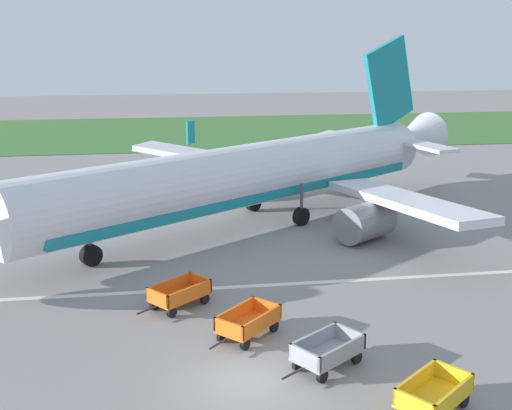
{
  "coord_description": "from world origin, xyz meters",
  "views": [
    {
      "loc": [
        -2.4,
        -18.65,
        11.23
      ],
      "look_at": [
        2.09,
        12.38,
        2.8
      ],
      "focal_mm": 44.11,
      "sensor_mm": 36.0,
      "label": 1
    }
  ],
  "objects_px": {
    "airplane": "(259,174)",
    "baggage_cart_third_in_row": "(248,322)",
    "baggage_cart_fourth_in_row": "(179,294)",
    "baggage_cart_nearest": "(434,395)",
    "baggage_cart_second_in_row": "(328,351)"
  },
  "relations": [
    {
      "from": "baggage_cart_second_in_row",
      "to": "baggage_cart_third_in_row",
      "type": "relative_size",
      "value": 1.09
    },
    {
      "from": "baggage_cart_third_in_row",
      "to": "baggage_cart_fourth_in_row",
      "type": "relative_size",
      "value": 0.95
    },
    {
      "from": "baggage_cart_nearest",
      "to": "baggage_cart_fourth_in_row",
      "type": "height_order",
      "value": "same"
    },
    {
      "from": "airplane",
      "to": "baggage_cart_third_in_row",
      "type": "xyz_separation_m",
      "value": [
        -2.74,
        -15.3,
        -2.45
      ]
    },
    {
      "from": "airplane",
      "to": "baggage_cart_third_in_row",
      "type": "height_order",
      "value": "airplane"
    },
    {
      "from": "airplane",
      "to": "baggage_cart_second_in_row",
      "type": "height_order",
      "value": "airplane"
    },
    {
      "from": "baggage_cart_second_in_row",
      "to": "baggage_cart_third_in_row",
      "type": "distance_m",
      "value": 3.63
    },
    {
      "from": "airplane",
      "to": "baggage_cart_fourth_in_row",
      "type": "height_order",
      "value": "airplane"
    },
    {
      "from": "airplane",
      "to": "baggage_cart_second_in_row",
      "type": "xyz_separation_m",
      "value": [
        -0.29,
        -17.98,
        -2.45
      ]
    },
    {
      "from": "airplane",
      "to": "baggage_cart_third_in_row",
      "type": "relative_size",
      "value": 10.87
    },
    {
      "from": "airplane",
      "to": "baggage_cart_third_in_row",
      "type": "bearing_deg",
      "value": -100.14
    },
    {
      "from": "baggage_cart_nearest",
      "to": "airplane",
      "type": "bearing_deg",
      "value": 96.04
    },
    {
      "from": "airplane",
      "to": "baggage_cart_second_in_row",
      "type": "relative_size",
      "value": 9.96
    },
    {
      "from": "baggage_cart_nearest",
      "to": "baggage_cart_third_in_row",
      "type": "xyz_separation_m",
      "value": [
        -4.97,
        5.84,
        0.0
      ]
    },
    {
      "from": "baggage_cart_fourth_in_row",
      "to": "baggage_cart_third_in_row",
      "type": "bearing_deg",
      "value": -51.25
    }
  ]
}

